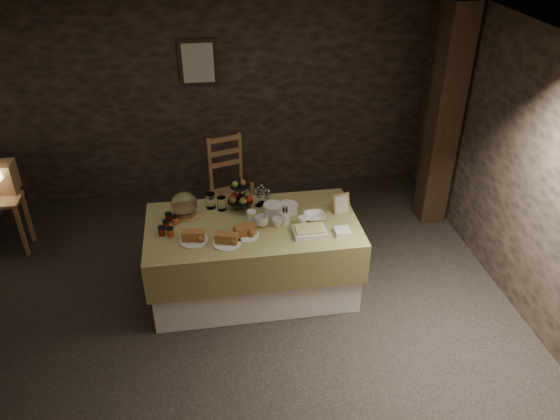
{
  "coord_description": "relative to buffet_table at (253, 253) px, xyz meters",
  "views": [
    {
      "loc": [
        -0.19,
        -4.06,
        3.66
      ],
      "look_at": [
        0.48,
        0.2,
        1.0
      ],
      "focal_mm": 35.0,
      "sensor_mm": 36.0,
      "label": 1
    }
  ],
  "objects": [
    {
      "name": "storage_jar_a",
      "position": [
        -0.38,
        0.36,
        0.42
      ],
      "size": [
        0.1,
        0.1,
        0.16
      ],
      "primitive_type": "cylinder",
      "color": "white",
      "rests_on": "buffet_table"
    },
    {
      "name": "tart_dish",
      "position": [
        0.51,
        -0.26,
        0.38
      ],
      "size": [
        0.3,
        0.22,
        0.07
      ],
      "color": "silver",
      "rests_on": "buffet_table"
    },
    {
      "name": "plate_stack_a",
      "position": [
        0.22,
        0.16,
        0.39
      ],
      "size": [
        0.19,
        0.19,
        0.1
      ],
      "primitive_type": "cylinder",
      "color": "silver",
      "rests_on": "buffet_table"
    },
    {
      "name": "framed_picture",
      "position": [
        -0.38,
        2.15,
        1.29
      ],
      "size": [
        0.45,
        0.04,
        0.55
      ],
      "color": "black",
      "rests_on": "room_shell"
    },
    {
      "name": "menu_frame",
      "position": [
        0.89,
        0.07,
        0.43
      ],
      "size": [
        0.18,
        0.11,
        0.22
      ],
      "primitive_type": "cube",
      "rotation": [
        -0.24,
        0.0,
        0.23
      ],
      "color": "brown",
      "rests_on": "buffet_table"
    },
    {
      "name": "timber_column",
      "position": [
        2.32,
        1.07,
        0.84
      ],
      "size": [
        0.3,
        0.3,
        2.6
      ],
      "primitive_type": "cube",
      "color": "black",
      "rests_on": "ground_plane"
    },
    {
      "name": "cutlery_holder",
      "position": [
        0.31,
        -0.04,
        0.4
      ],
      "size": [
        0.1,
        0.1,
        0.12
      ],
      "primitive_type": "cylinder",
      "color": "silver",
      "rests_on": "buffet_table"
    },
    {
      "name": "jam_jars",
      "position": [
        -0.79,
        0.03,
        0.38
      ],
      "size": [
        0.18,
        0.32,
        0.07
      ],
      "color": "#5B140C",
      "rests_on": "buffet_table"
    },
    {
      "name": "storage_jar_b",
      "position": [
        -0.27,
        0.3,
        0.41
      ],
      "size": [
        0.09,
        0.09,
        0.14
      ],
      "primitive_type": "cylinder",
      "color": "white",
      "rests_on": "buffet_table"
    },
    {
      "name": "fruit_stand",
      "position": [
        -0.08,
        0.27,
        0.48
      ],
      "size": [
        0.26,
        0.26,
        0.36
      ],
      "rotation": [
        0.0,
        0.0,
        -0.17
      ],
      "color": "black",
      "rests_on": "buffet_table"
    },
    {
      "name": "ground_plane",
      "position": [
        -0.23,
        -0.31,
        -0.46
      ],
      "size": [
        5.5,
        5.0,
        0.01
      ],
      "primitive_type": "cube",
      "color": "black",
      "rests_on": "ground"
    },
    {
      "name": "chair",
      "position": [
        -0.1,
        1.58,
        -0.03
      ],
      "size": [
        0.56,
        0.55,
        0.77
      ],
      "rotation": [
        0.0,
        0.0,
        0.28
      ],
      "color": "brown",
      "rests_on": "ground_plane"
    },
    {
      "name": "cup_a",
      "position": [
        0.08,
        -0.05,
        0.39
      ],
      "size": [
        0.15,
        0.15,
        0.1
      ],
      "primitive_type": "imported",
      "rotation": [
        0.0,
        0.0,
        0.14
      ],
      "color": "silver",
      "rests_on": "buffet_table"
    },
    {
      "name": "mug_d",
      "position": [
        0.47,
        -0.1,
        0.39
      ],
      "size": [
        0.08,
        0.08,
        0.09
      ],
      "primitive_type": "cylinder",
      "color": "silver",
      "rests_on": "buffet_table"
    },
    {
      "name": "bowl",
      "position": [
        0.6,
        -0.01,
        0.37
      ],
      "size": [
        0.21,
        0.21,
        0.05
      ],
      "primitive_type": "imported",
      "rotation": [
        0.0,
        0.0,
        0.0
      ],
      "color": "silver",
      "rests_on": "buffet_table"
    },
    {
      "name": "bread_platter_left",
      "position": [
        -0.56,
        -0.21,
        0.38
      ],
      "size": [
        0.26,
        0.26,
        0.11
      ],
      "color": "silver",
      "rests_on": "buffet_table"
    },
    {
      "name": "square_dish",
      "position": [
        0.81,
        -0.3,
        0.37
      ],
      "size": [
        0.14,
        0.14,
        0.04
      ],
      "primitive_type": "cube",
      "color": "silver",
      "rests_on": "buffet_table"
    },
    {
      "name": "bread_platter_right",
      "position": [
        -0.09,
        -0.19,
        0.38
      ],
      "size": [
        0.26,
        0.26,
        0.11
      ],
      "color": "silver",
      "rests_on": "buffet_table"
    },
    {
      "name": "room_shell",
      "position": [
        -0.23,
        -0.31,
        1.1
      ],
      "size": [
        5.52,
        5.02,
        2.6
      ],
      "color": "black",
      "rests_on": "ground"
    },
    {
      "name": "mug_c",
      "position": [
        0.0,
        0.07,
        0.39
      ],
      "size": [
        0.09,
        0.09,
        0.09
      ],
      "primitive_type": "cylinder",
      "color": "silver",
      "rests_on": "buffet_table"
    },
    {
      "name": "plate_stack_b",
      "position": [
        0.37,
        0.16,
        0.39
      ],
      "size": [
        0.2,
        0.2,
        0.08
      ],
      "primitive_type": "cylinder",
      "color": "silver",
      "rests_on": "buffet_table"
    },
    {
      "name": "buffet_table",
      "position": [
        0.0,
        0.0,
        0.0
      ],
      "size": [
        2.04,
        1.08,
        0.81
      ],
      "color": "white",
      "rests_on": "ground_plane"
    },
    {
      "name": "cup_b",
      "position": [
        0.23,
        -0.08,
        0.39
      ],
      "size": [
        0.12,
        0.12,
        0.09
      ],
      "primitive_type": "imported",
      "rotation": [
        0.0,
        0.0,
        0.25
      ],
      "color": "silver",
      "rests_on": "buffet_table"
    },
    {
      "name": "bread_platter_center",
      "position": [
        -0.27,
        -0.29,
        0.38
      ],
      "size": [
        0.26,
        0.26,
        0.11
      ],
      "color": "silver",
      "rests_on": "buffet_table"
    },
    {
      "name": "cake_dome",
      "position": [
        -0.64,
        0.26,
        0.45
      ],
      "size": [
        0.26,
        0.26,
        0.26
      ],
      "color": "brown",
      "rests_on": "buffet_table"
    }
  ]
}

